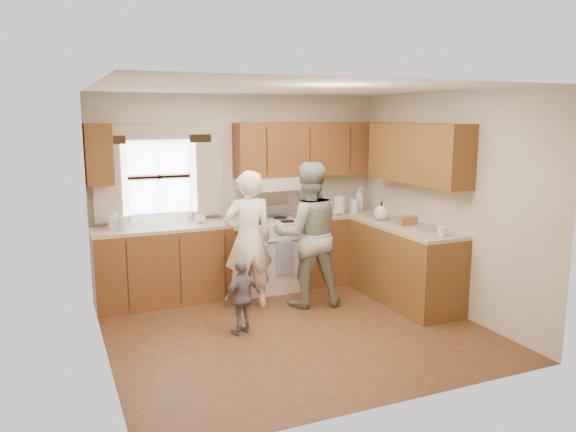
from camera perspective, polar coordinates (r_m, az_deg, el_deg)
name	(u,v)px	position (r m, az deg, el deg)	size (l,w,h in m)	color
room	(294,213)	(5.75, 0.66, 0.26)	(3.80, 3.80, 3.80)	#472816
kitchen_fixtures	(304,229)	(7.04, 1.67, -1.31)	(3.80, 2.25, 2.15)	#4E2410
stove	(271,254)	(7.32, -1.77, -3.84)	(0.76, 0.67, 1.07)	silver
woman_left	(248,240)	(6.54, -4.07, -2.46)	(0.59, 0.39, 1.62)	white
woman_right	(308,235)	(6.62, 2.05, -1.89)	(0.83, 0.65, 1.71)	#233B2B
child	(242,297)	(5.86, -4.69, -8.24)	(0.46, 0.19, 0.78)	slate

